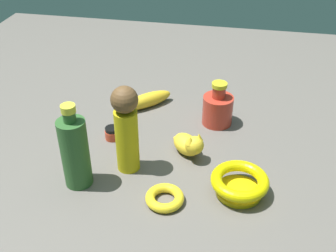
# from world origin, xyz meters

# --- Properties ---
(ground) EXTENTS (2.00, 2.00, 0.00)m
(ground) POSITION_xyz_m (0.00, 0.00, 0.00)
(ground) COLOR #5B5651
(cat_figurine) EXTENTS (0.11, 0.11, 0.08)m
(cat_figurine) POSITION_xyz_m (0.06, -0.01, 0.04)
(cat_figurine) COLOR yellow
(cat_figurine) RESTS_ON ground
(nail_polish_jar) EXTENTS (0.04, 0.04, 0.04)m
(nail_polish_jar) POSITION_xyz_m (-0.17, 0.02, 0.02)
(nail_polish_jar) COLOR #BD3D25
(nail_polish_jar) RESTS_ON ground
(banana) EXTENTS (0.16, 0.16, 0.05)m
(banana) POSITION_xyz_m (-0.11, 0.22, 0.02)
(banana) COLOR gold
(banana) RESTS_ON ground
(bottle_tall) EXTENTS (0.07, 0.07, 0.23)m
(bottle_tall) POSITION_xyz_m (-0.20, -0.18, 0.10)
(bottle_tall) COLOR #2B5827
(bottle_tall) RESTS_ON ground
(bowl) EXTENTS (0.14, 0.14, 0.05)m
(bowl) POSITION_xyz_m (0.20, -0.14, 0.03)
(bowl) COLOR gold
(bowl) RESTS_ON ground
(bangle) EXTENTS (0.09, 0.09, 0.02)m
(bangle) POSITION_xyz_m (0.03, -0.20, 0.01)
(bangle) COLOR yellow
(bangle) RESTS_ON ground
(bottle_short) EXTENTS (0.09, 0.09, 0.14)m
(bottle_short) POSITION_xyz_m (0.12, 0.17, 0.05)
(bottle_short) COLOR #B23223
(bottle_short) RESTS_ON ground
(person_figure_adult) EXTENTS (0.07, 0.07, 0.24)m
(person_figure_adult) POSITION_xyz_m (-0.09, -0.09, 0.13)
(person_figure_adult) COLOR gold
(person_figure_adult) RESTS_ON ground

